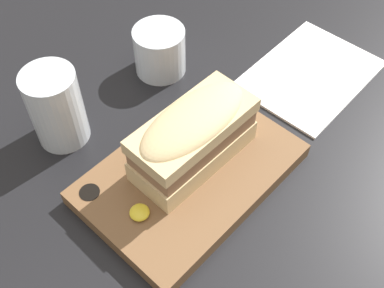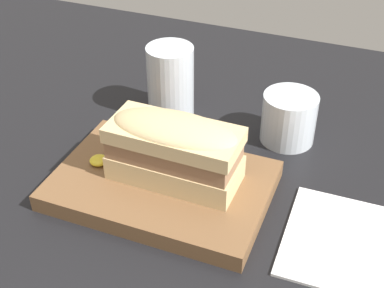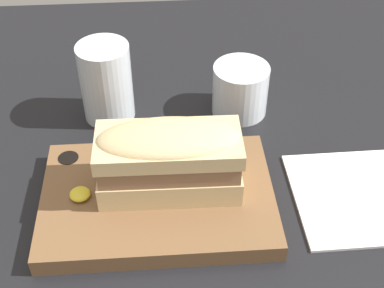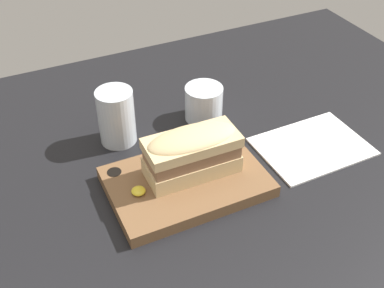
{
  "view_description": "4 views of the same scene",
  "coord_description": "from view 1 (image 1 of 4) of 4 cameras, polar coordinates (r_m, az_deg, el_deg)",
  "views": [
    {
      "loc": [
        -22.75,
        -20.0,
        56.78
      ],
      "look_at": [
        3.88,
        4.8,
        10.33
      ],
      "focal_mm": 45.0,
      "sensor_mm": 36.0,
      "label": 1
    },
    {
      "loc": [
        27.96,
        -44.06,
        49.75
      ],
      "look_at": [
        7.16,
        8.41,
        8.81
      ],
      "focal_mm": 50.0,
      "sensor_mm": 36.0,
      "label": 2
    },
    {
      "loc": [
        5.1,
        -39.78,
        52.28
      ],
      "look_at": [
        8.46,
        7.92,
        9.68
      ],
      "focal_mm": 50.0,
      "sensor_mm": 36.0,
      "label": 3
    },
    {
      "loc": [
        -22.63,
        -53.7,
        64.16
      ],
      "look_at": [
        6.59,
        8.26,
        9.16
      ],
      "focal_mm": 45.0,
      "sensor_mm": 36.0,
      "label": 4
    }
  ],
  "objects": [
    {
      "name": "mustard_dollop",
      "position": [
        0.6,
        -6.24,
        -8.06
      ],
      "size": [
        2.52,
        2.52,
        1.01
      ],
      "color": "yellow",
      "rests_on": "serving_board"
    },
    {
      "name": "wine_glass",
      "position": [
        0.78,
        -3.83,
        10.71
      ],
      "size": [
        8.22,
        8.22,
        7.66
      ],
      "color": "silver",
      "rests_on": "dining_table"
    },
    {
      "name": "dining_table",
      "position": [
        0.63,
        0.79,
        -9.58
      ],
      "size": [
        157.47,
        120.93,
        2.0
      ],
      "color": "black",
      "rests_on": "ground"
    },
    {
      "name": "sandwich",
      "position": [
        0.61,
        0.15,
        1.1
      ],
      "size": [
        17.12,
        7.93,
        9.18
      ],
      "rotation": [
        0.0,
        0.0,
        -0.02
      ],
      "color": "#DBBC84",
      "rests_on": "serving_board"
    },
    {
      "name": "serving_board",
      "position": [
        0.65,
        -0.3,
        -3.55
      ],
      "size": [
        28.42,
        19.13,
        2.51
      ],
      "color": "brown",
      "rests_on": "dining_table"
    },
    {
      "name": "water_glass",
      "position": [
        0.69,
        -15.66,
        3.77
      ],
      "size": [
        7.48,
        7.48,
        11.76
      ],
      "color": "silver",
      "rests_on": "dining_table"
    },
    {
      "name": "napkin",
      "position": [
        0.81,
        13.81,
        8.03
      ],
      "size": [
        22.07,
        16.43,
        0.4
      ],
      "rotation": [
        0.0,
        0.0,
        0.02
      ],
      "color": "white",
      "rests_on": "dining_table"
    }
  ]
}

